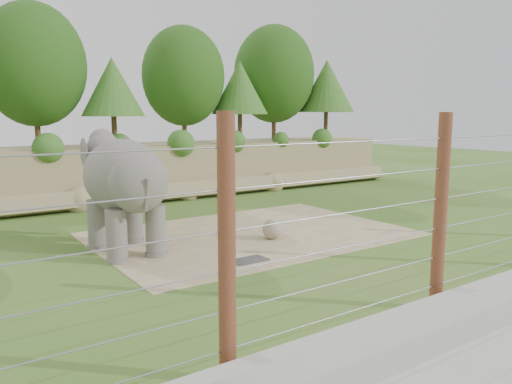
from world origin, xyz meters
TOP-DOWN VIEW (x-y plane):
  - ground at (0.00, 0.00)m, footprint 90.00×90.00m
  - back_embankment at (0.59, 12.68)m, footprint 30.00×5.52m
  - dirt_patch at (0.50, 3.00)m, footprint 10.00×7.00m
  - drain_grate at (-1.30, 0.45)m, footprint 1.00×0.60m
  - elephant at (-3.70, 3.29)m, footprint 1.90×4.27m
  - stone_ball at (0.66, 2.04)m, footprint 0.63×0.63m
  - retaining_wall at (0.00, -5.00)m, footprint 26.00×0.35m
  - barrier_fence at (0.00, -4.50)m, footprint 20.26×0.26m

SIDE VIEW (x-z plane):
  - ground at x=0.00m, z-range 0.00..0.00m
  - dirt_patch at x=0.50m, z-range 0.00..0.02m
  - drain_grate at x=-1.30m, z-range 0.02..0.05m
  - retaining_wall at x=0.00m, z-range 0.00..0.50m
  - stone_ball at x=0.66m, z-range 0.02..0.65m
  - elephant at x=-3.70m, z-range 0.00..3.43m
  - barrier_fence at x=0.00m, z-range 0.00..4.00m
  - back_embankment at x=0.59m, z-range -0.42..8.35m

